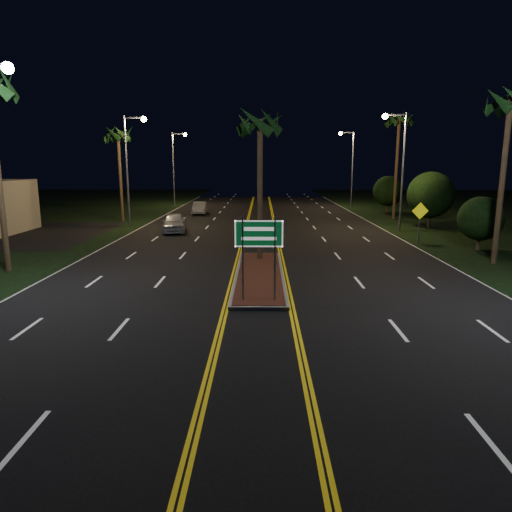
{
  "coord_description": "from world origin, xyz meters",
  "views": [
    {
      "loc": [
        0.11,
        -13.93,
        5.25
      ],
      "look_at": [
        -0.1,
        2.57,
        1.9
      ],
      "focal_mm": 32.0,
      "sensor_mm": 36.0,
      "label": 1
    }
  ],
  "objects_px": {
    "streetlight_right_mid": "(399,158)",
    "shrub_far": "(388,191)",
    "warning_sign": "(420,216)",
    "palm_right_near": "(511,103)",
    "streetlight_left_far": "(176,160)",
    "car_far": "(200,207)",
    "car_near": "(174,221)",
    "palm_left_far": "(118,135)",
    "median_island": "(259,275)",
    "highway_sign": "(259,242)",
    "shrub_mid": "(431,195)",
    "shrub_near": "(481,219)",
    "streetlight_right_far": "(350,160)",
    "streetlight_left_mid": "(131,158)",
    "palm_median": "(260,124)",
    "palm_right_far": "(399,121)"
  },
  "relations": [
    {
      "from": "palm_median",
      "to": "warning_sign",
      "type": "relative_size",
      "value": 3.1
    },
    {
      "from": "highway_sign",
      "to": "shrub_far",
      "type": "xyz_separation_m",
      "value": [
        13.8,
        33.2,
        -0.07
      ]
    },
    {
      "from": "streetlight_right_mid",
      "to": "shrub_far",
      "type": "bearing_deg",
      "value": 77.18
    },
    {
      "from": "streetlight_right_mid",
      "to": "palm_left_far",
      "type": "distance_m",
      "value": 24.26
    },
    {
      "from": "highway_sign",
      "to": "shrub_far",
      "type": "bearing_deg",
      "value": 67.43
    },
    {
      "from": "streetlight_left_far",
      "to": "palm_right_near",
      "type": "bearing_deg",
      "value": -55.79
    },
    {
      "from": "warning_sign",
      "to": "car_near",
      "type": "bearing_deg",
      "value": 163.34
    },
    {
      "from": "palm_median",
      "to": "warning_sign",
      "type": "bearing_deg",
      "value": 30.81
    },
    {
      "from": "palm_right_near",
      "to": "car_near",
      "type": "height_order",
      "value": "palm_right_near"
    },
    {
      "from": "car_near",
      "to": "streetlight_right_mid",
      "type": "bearing_deg",
      "value": -6.77
    },
    {
      "from": "shrub_mid",
      "to": "car_near",
      "type": "distance_m",
      "value": 21.01
    },
    {
      "from": "streetlight_left_far",
      "to": "shrub_mid",
      "type": "bearing_deg",
      "value": -39.1
    },
    {
      "from": "palm_median",
      "to": "palm_left_far",
      "type": "relative_size",
      "value": 0.94
    },
    {
      "from": "highway_sign",
      "to": "palm_right_far",
      "type": "distance_m",
      "value": 30.81
    },
    {
      "from": "streetlight_right_far",
      "to": "streetlight_left_far",
      "type": "bearing_deg",
      "value": 174.62
    },
    {
      "from": "warning_sign",
      "to": "palm_right_near",
      "type": "bearing_deg",
      "value": -78.52
    },
    {
      "from": "streetlight_left_mid",
      "to": "warning_sign",
      "type": "distance_m",
      "value": 22.88
    },
    {
      "from": "streetlight_right_far",
      "to": "warning_sign",
      "type": "distance_m",
      "value": 25.36
    },
    {
      "from": "streetlight_left_far",
      "to": "car_far",
      "type": "height_order",
      "value": "streetlight_left_far"
    },
    {
      "from": "streetlight_left_mid",
      "to": "shrub_mid",
      "type": "height_order",
      "value": "streetlight_left_mid"
    },
    {
      "from": "palm_left_far",
      "to": "car_far",
      "type": "xyz_separation_m",
      "value": [
        6.29,
        6.44,
        -7.0
      ]
    },
    {
      "from": "car_near",
      "to": "warning_sign",
      "type": "height_order",
      "value": "warning_sign"
    },
    {
      "from": "highway_sign",
      "to": "streetlight_right_far",
      "type": "xyz_separation_m",
      "value": [
        10.61,
        39.2,
        3.25
      ]
    },
    {
      "from": "highway_sign",
      "to": "warning_sign",
      "type": "relative_size",
      "value": 1.19
    },
    {
      "from": "streetlight_left_far",
      "to": "shrub_far",
      "type": "bearing_deg",
      "value": -18.14
    },
    {
      "from": "palm_right_far",
      "to": "shrub_mid",
      "type": "bearing_deg",
      "value": -78.69
    },
    {
      "from": "highway_sign",
      "to": "shrub_near",
      "type": "distance_m",
      "value": 17.55
    },
    {
      "from": "shrub_near",
      "to": "warning_sign",
      "type": "xyz_separation_m",
      "value": [
        -2.7,
        2.94,
        -0.19
      ]
    },
    {
      "from": "shrub_near",
      "to": "streetlight_left_mid",
      "type": "bearing_deg",
      "value": 157.48
    },
    {
      "from": "streetlight_right_far",
      "to": "car_far",
      "type": "distance_m",
      "value": 19.35
    },
    {
      "from": "streetlight_left_mid",
      "to": "streetlight_right_mid",
      "type": "relative_size",
      "value": 1.0
    },
    {
      "from": "median_island",
      "to": "shrub_near",
      "type": "xyz_separation_m",
      "value": [
        13.5,
        7.0,
        1.86
      ]
    },
    {
      "from": "warning_sign",
      "to": "median_island",
      "type": "bearing_deg",
      "value": -139.66
    },
    {
      "from": "shrub_mid",
      "to": "car_far",
      "type": "height_order",
      "value": "shrub_mid"
    },
    {
      "from": "median_island",
      "to": "palm_median",
      "type": "xyz_separation_m",
      "value": [
        0.0,
        3.5,
        7.19
      ]
    },
    {
      "from": "streetlight_left_far",
      "to": "car_far",
      "type": "bearing_deg",
      "value": -66.76
    },
    {
      "from": "palm_right_near",
      "to": "warning_sign",
      "type": "xyz_separation_m",
      "value": [
        -1.7,
        6.94,
        -6.45
      ]
    },
    {
      "from": "streetlight_right_far",
      "to": "shrub_far",
      "type": "height_order",
      "value": "streetlight_right_far"
    },
    {
      "from": "shrub_near",
      "to": "palm_right_near",
      "type": "bearing_deg",
      "value": -104.04
    },
    {
      "from": "median_island",
      "to": "highway_sign",
      "type": "xyz_separation_m",
      "value": [
        0.0,
        -4.2,
        2.32
      ]
    },
    {
      "from": "streetlight_left_far",
      "to": "palm_left_far",
      "type": "bearing_deg",
      "value": -97.78
    },
    {
      "from": "streetlight_left_mid",
      "to": "palm_right_near",
      "type": "relative_size",
      "value": 0.97
    },
    {
      "from": "streetlight_right_mid",
      "to": "palm_left_far",
      "type": "xyz_separation_m",
      "value": [
        -23.41,
        6.0,
        2.09
      ]
    },
    {
      "from": "palm_right_near",
      "to": "shrub_near",
      "type": "distance_m",
      "value": 7.5
    },
    {
      "from": "highway_sign",
      "to": "warning_sign",
      "type": "xyz_separation_m",
      "value": [
        10.8,
        14.14,
        -0.64
      ]
    },
    {
      "from": "median_island",
      "to": "shrub_mid",
      "type": "bearing_deg",
      "value": 50.53
    },
    {
      "from": "shrub_near",
      "to": "streetlight_right_far",
      "type": "bearing_deg",
      "value": 95.89
    },
    {
      "from": "median_island",
      "to": "palm_left_far",
      "type": "height_order",
      "value": "palm_left_far"
    },
    {
      "from": "car_near",
      "to": "streetlight_left_mid",
      "type": "bearing_deg",
      "value": 137.77
    },
    {
      "from": "car_near",
      "to": "car_far",
      "type": "height_order",
      "value": "car_near"
    }
  ]
}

